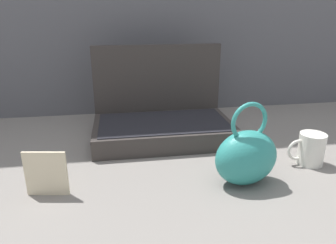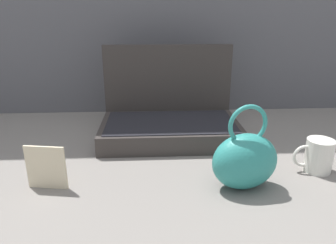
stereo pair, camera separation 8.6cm
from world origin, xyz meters
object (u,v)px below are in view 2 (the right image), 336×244
(open_suitcase, at_px, (170,117))
(teal_pouch_handbag, at_px, (245,160))
(coffee_mug, at_px, (318,156))
(info_card_left, at_px, (46,168))

(open_suitcase, relative_size, teal_pouch_handbag, 2.14)
(coffee_mug, height_order, info_card_left, info_card_left)
(coffee_mug, xyz_separation_m, info_card_left, (-0.74, -0.05, 0.01))
(teal_pouch_handbag, relative_size, coffee_mug, 1.97)
(info_card_left, bearing_deg, teal_pouch_handbag, 6.72)
(coffee_mug, bearing_deg, open_suitcase, 143.92)
(teal_pouch_handbag, distance_m, info_card_left, 0.51)
(open_suitcase, bearing_deg, coffee_mug, -36.08)
(open_suitcase, distance_m, teal_pouch_handbag, 0.41)
(teal_pouch_handbag, distance_m, coffee_mug, 0.25)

